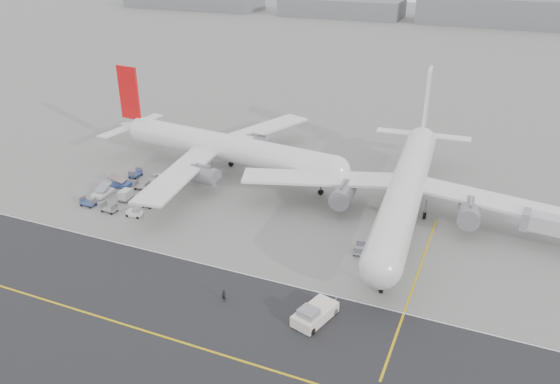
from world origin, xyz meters
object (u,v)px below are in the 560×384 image
at_px(airliner_a, 222,147).
at_px(pushback_tug, 314,314).
at_px(airliner_b, 407,186).
at_px(ground_crew_a, 224,296).

height_order(airliner_a, pushback_tug, airliner_a).
distance_m(airliner_a, pushback_tug, 49.92).
distance_m(airliner_b, pushback_tug, 32.92).
relative_size(pushback_tug, ground_crew_a, 4.87).
xyz_separation_m(pushback_tug, ground_crew_a, (-12.25, -0.89, -0.11)).
xyz_separation_m(airliner_b, pushback_tug, (-4.68, -32.23, -4.80)).
bearing_deg(ground_crew_a, airliner_a, 122.80).
bearing_deg(pushback_tug, airliner_a, 147.60).
bearing_deg(pushback_tug, ground_crew_a, -159.82).
relative_size(airliner_a, ground_crew_a, 31.54).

